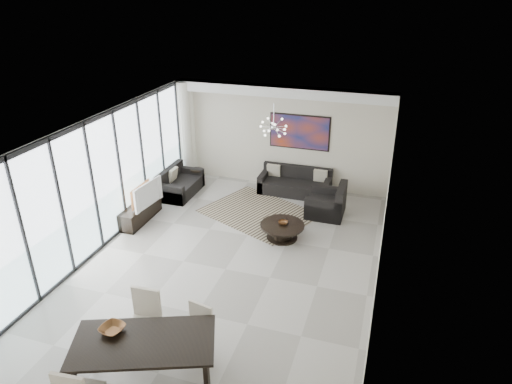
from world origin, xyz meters
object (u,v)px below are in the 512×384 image
at_px(tv_console, 140,212).
at_px(television, 145,194).
at_px(dining_table, 144,346).
at_px(sofa_main, 295,185).
at_px(coffee_table, 282,230).

height_order(tv_console, television, television).
bearing_deg(tv_console, dining_table, -58.36).
relative_size(sofa_main, television, 1.88).
xyz_separation_m(sofa_main, television, (-3.12, -2.69, 0.50)).
relative_size(sofa_main, dining_table, 0.88).
xyz_separation_m(coffee_table, tv_console, (-3.56, -0.23, 0.02)).
relative_size(tv_console, dining_table, 0.64).
distance_m(tv_console, dining_table, 5.24).
bearing_deg(tv_console, sofa_main, 39.69).
xyz_separation_m(coffee_table, sofa_main, (-0.28, 2.49, 0.04)).
distance_m(coffee_table, sofa_main, 2.51).
bearing_deg(dining_table, sofa_main, 85.65).
xyz_separation_m(television, dining_table, (2.58, -4.47, 0.01)).
distance_m(television, dining_table, 5.16).
distance_m(sofa_main, tv_console, 4.26).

